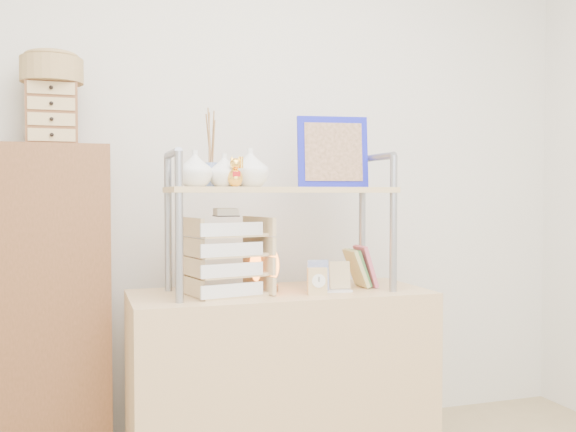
{
  "coord_description": "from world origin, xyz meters",
  "views": [
    {
      "loc": [
        -0.77,
        -1.27,
        1.15
      ],
      "look_at": [
        0.03,
        1.2,
        1.06
      ],
      "focal_mm": 40.0,
      "sensor_mm": 36.0,
      "label": 1
    }
  ],
  "objects_px": {
    "desk": "(280,383)",
    "salt_lamp": "(264,266)",
    "letter_tray": "(226,260)",
    "cabinet": "(55,306)"
  },
  "relations": [
    {
      "from": "desk",
      "to": "salt_lamp",
      "type": "height_order",
      "value": "salt_lamp"
    },
    {
      "from": "letter_tray",
      "to": "salt_lamp",
      "type": "bearing_deg",
      "value": 12.61
    },
    {
      "from": "cabinet",
      "to": "letter_tray",
      "type": "bearing_deg",
      "value": -30.19
    },
    {
      "from": "desk",
      "to": "salt_lamp",
      "type": "xyz_separation_m",
      "value": [
        -0.06,
        0.03,
        0.48
      ]
    },
    {
      "from": "desk",
      "to": "cabinet",
      "type": "bearing_deg",
      "value": 157.06
    },
    {
      "from": "cabinet",
      "to": "salt_lamp",
      "type": "relative_size",
      "value": 6.68
    },
    {
      "from": "cabinet",
      "to": "letter_tray",
      "type": "relative_size",
      "value": 3.98
    },
    {
      "from": "desk",
      "to": "cabinet",
      "type": "xyz_separation_m",
      "value": [
        -0.87,
        0.37,
        0.3
      ]
    },
    {
      "from": "cabinet",
      "to": "salt_lamp",
      "type": "height_order",
      "value": "cabinet"
    },
    {
      "from": "desk",
      "to": "cabinet",
      "type": "distance_m",
      "value": 1.0
    }
  ]
}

